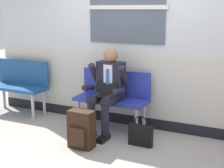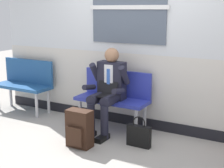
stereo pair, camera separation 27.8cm
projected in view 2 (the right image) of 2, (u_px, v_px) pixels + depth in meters
ground_plane at (117, 137)px, 4.68m from camera, size 18.00×18.00×0.00m
station_wall at (137, 28)px, 4.86m from camera, size 5.03×0.17×3.01m
bench_with_person at (114, 95)px, 4.95m from camera, size 1.10×0.42×0.87m
bench_empty at (25, 81)px, 5.82m from camera, size 1.06×0.42×0.91m
person_seated at (107, 89)px, 4.76m from camera, size 0.57×0.70×1.23m
backpack at (79, 129)px, 4.32m from camera, size 0.33×0.23×0.50m
handbag at (139, 135)px, 4.34m from camera, size 0.33×0.08×0.41m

